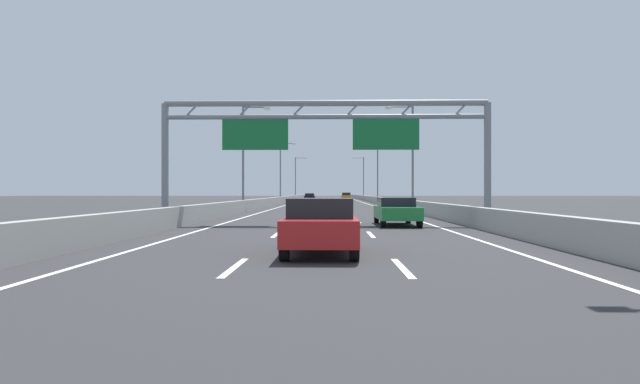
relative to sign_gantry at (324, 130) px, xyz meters
name	(u,v)px	position (x,y,z in m)	size (l,w,h in m)	color
ground_plane	(329,201)	(0.06, 71.35, -4.84)	(260.00, 260.00, 0.00)	#2D2D30
lane_dash_left_1	(234,267)	(-1.74, -16.15, -4.83)	(0.16, 3.00, 0.01)	white
lane_dash_left_2	(276,234)	(-1.74, -7.15, -4.83)	(0.16, 3.00, 0.01)	white
lane_dash_left_3	(293,222)	(-1.74, 1.85, -4.83)	(0.16, 3.00, 0.01)	white
lane_dash_left_4	(302,215)	(-1.74, 10.85, -4.83)	(0.16, 3.00, 0.01)	white
lane_dash_left_5	(307,210)	(-1.74, 19.85, -4.83)	(0.16, 3.00, 0.01)	white
lane_dash_left_6	(311,207)	(-1.74, 28.85, -4.83)	(0.16, 3.00, 0.01)	white
lane_dash_left_7	(314,205)	(-1.74, 37.85, -4.83)	(0.16, 3.00, 0.01)	white
lane_dash_left_8	(316,204)	(-1.74, 46.85, -4.83)	(0.16, 3.00, 0.01)	white
lane_dash_left_9	(317,202)	(-1.74, 55.85, -4.83)	(0.16, 3.00, 0.01)	white
lane_dash_left_10	(319,201)	(-1.74, 64.85, -4.83)	(0.16, 3.00, 0.01)	white
lane_dash_left_11	(320,201)	(-1.74, 73.85, -4.83)	(0.16, 3.00, 0.01)	white
lane_dash_left_12	(321,200)	(-1.74, 82.85, -4.83)	(0.16, 3.00, 0.01)	white
lane_dash_left_13	(321,199)	(-1.74, 91.85, -4.83)	(0.16, 3.00, 0.01)	white
lane_dash_left_14	(322,199)	(-1.74, 100.85, -4.83)	(0.16, 3.00, 0.01)	white
lane_dash_left_15	(323,198)	(-1.74, 109.85, -4.83)	(0.16, 3.00, 0.01)	white
lane_dash_left_16	(323,198)	(-1.74, 118.85, -4.83)	(0.16, 3.00, 0.01)	white
lane_dash_left_17	(323,198)	(-1.74, 127.85, -4.83)	(0.16, 3.00, 0.01)	white
lane_dash_right_1	(402,268)	(1.86, -16.15, -4.83)	(0.16, 3.00, 0.01)	white
lane_dash_right_2	(371,235)	(1.86, -7.15, -4.83)	(0.16, 3.00, 0.01)	white
lane_dash_right_3	(359,222)	(1.86, 1.85, -4.83)	(0.16, 3.00, 0.01)	white
lane_dash_right_4	(352,215)	(1.86, 10.85, -4.83)	(0.16, 3.00, 0.01)	white
lane_dash_right_5	(348,210)	(1.86, 19.85, -4.83)	(0.16, 3.00, 0.01)	white
lane_dash_right_6	(345,207)	(1.86, 28.85, -4.83)	(0.16, 3.00, 0.01)	white
lane_dash_right_7	(343,205)	(1.86, 37.85, -4.83)	(0.16, 3.00, 0.01)	white
lane_dash_right_8	(342,204)	(1.86, 46.85, -4.83)	(0.16, 3.00, 0.01)	white
lane_dash_right_9	(340,202)	(1.86, 55.85, -4.83)	(0.16, 3.00, 0.01)	white
lane_dash_right_10	(340,201)	(1.86, 64.85, -4.83)	(0.16, 3.00, 0.01)	white
lane_dash_right_11	(339,201)	(1.86, 73.85, -4.83)	(0.16, 3.00, 0.01)	white
lane_dash_right_12	(338,200)	(1.86, 82.85, -4.83)	(0.16, 3.00, 0.01)	white
lane_dash_right_13	(337,199)	(1.86, 91.85, -4.83)	(0.16, 3.00, 0.01)	white
lane_dash_right_14	(337,199)	(1.86, 100.85, -4.83)	(0.16, 3.00, 0.01)	white
lane_dash_right_15	(337,198)	(1.86, 109.85, -4.83)	(0.16, 3.00, 0.01)	white
lane_dash_right_16	(336,198)	(1.86, 118.85, -4.83)	(0.16, 3.00, 0.01)	white
lane_dash_right_17	(336,198)	(1.86, 127.85, -4.83)	(0.16, 3.00, 0.01)	white
edge_line_left	(297,202)	(-5.19, 59.35, -4.83)	(0.16, 176.00, 0.01)	white
edge_line_right	(361,202)	(5.31, 59.35, -4.83)	(0.16, 176.00, 0.01)	white
barrier_left	(295,198)	(-6.84, 81.35, -4.36)	(0.45, 220.00, 0.95)	#9E9E99
barrier_right	(363,198)	(6.96, 81.35, -4.36)	(0.45, 220.00, 0.95)	#9E9E99
sign_gantry	(324,130)	(0.00, 0.00, 0.00)	(16.96, 0.36, 6.36)	gray
streetlamp_left_near	(2,32)	(-7.41, -15.18, 0.56)	(2.58, 0.28, 9.50)	slate
streetlamp_left_mid	(246,151)	(-7.41, 21.16, 0.56)	(2.58, 0.28, 9.50)	slate
streetlamp_right_mid	(410,150)	(7.52, 21.16, 0.56)	(2.58, 0.28, 9.50)	slate
streetlamp_left_far	(282,168)	(-7.41, 57.49, 0.56)	(2.58, 0.28, 9.50)	slate
streetlamp_right_far	(376,168)	(7.52, 57.49, 0.56)	(2.58, 0.28, 9.50)	slate
streetlamp_left_distant	(296,175)	(-7.41, 93.82, 0.56)	(2.58, 0.28, 9.50)	slate
streetlamp_right_distant	(362,175)	(7.52, 93.82, 0.56)	(2.58, 0.28, 9.50)	slate
green_car	(396,210)	(3.56, -1.19, -4.12)	(1.88, 4.69, 1.36)	#1E7A38
black_car	(310,197)	(-3.40, 68.41, -4.10)	(1.82, 4.69, 1.40)	black
orange_car	(346,196)	(3.41, 79.81, -4.05)	(1.84, 4.65, 1.52)	orange
red_car	(320,225)	(0.06, -13.54, -4.08)	(1.86, 4.17, 1.47)	red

